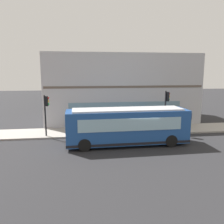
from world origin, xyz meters
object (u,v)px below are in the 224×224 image
traffic_light_down_block (46,108)px  pedestrian_near_building_entrance (190,118)px  city_bus_nearside (127,127)px  fire_hydrant (176,124)px  traffic_light_near_corner (167,104)px  pedestrian_walking_along_curb (80,121)px  pedestrian_by_light_pole (98,121)px  pedestrian_near_hydrant (112,122)px

traffic_light_down_block → pedestrian_near_building_entrance: size_ratio=2.13×
city_bus_nearside → fire_hydrant: bearing=-53.3°
traffic_light_near_corner → city_bus_nearside: bearing=122.9°
fire_hydrant → pedestrian_walking_along_curb: pedestrian_walking_along_curb is taller
traffic_light_near_corner → traffic_light_down_block: size_ratio=1.07×
fire_hydrant → pedestrian_by_light_pole: 8.44m
traffic_light_near_corner → pedestrian_by_light_pole: (1.32, 6.54, -1.84)m
city_bus_nearside → fire_hydrant: size_ratio=13.63×
city_bus_nearside → pedestrian_near_building_entrance: size_ratio=5.64×
traffic_light_down_block → fire_hydrant: (1.63, -13.25, -2.30)m
pedestrian_near_building_entrance → pedestrian_walking_along_curb: size_ratio=1.14×
traffic_light_down_block → pedestrian_by_light_pole: (1.12, -4.85, -1.65)m
pedestrian_near_hydrant → pedestrian_near_building_entrance: (1.08, -8.58, -0.02)m
pedestrian_by_light_pole → traffic_light_down_block: bearing=103.0°
fire_hydrant → pedestrian_near_building_entrance: (-0.28, -1.44, 0.67)m
fire_hydrant → pedestrian_near_building_entrance: pedestrian_near_building_entrance is taller
traffic_light_down_block → pedestrian_walking_along_curb: size_ratio=2.43×
fire_hydrant → pedestrian_near_hydrant: size_ratio=0.41×
traffic_light_near_corner → fire_hydrant: size_ratio=5.52×
city_bus_nearside → pedestrian_near_building_entrance: 8.97m
pedestrian_near_building_entrance → pedestrian_by_light_pole: (-0.23, 9.84, -0.03)m
pedestrian_walking_along_curb → pedestrian_by_light_pole: bearing=-118.9°
city_bus_nearside → pedestrian_near_building_entrance: city_bus_nearside is taller
traffic_light_down_block → pedestrian_walking_along_curb: 4.09m
traffic_light_near_corner → fire_hydrant: traffic_light_near_corner is taller
pedestrian_near_building_entrance → pedestrian_walking_along_curb: 11.70m
traffic_light_near_corner → pedestrian_near_hydrant: traffic_light_near_corner is taller
fire_hydrant → pedestrian_near_building_entrance: 1.61m
traffic_light_near_corner → pedestrian_by_light_pole: 6.92m
fire_hydrant → pedestrian_by_light_pole: (-0.51, 8.40, 0.64)m
pedestrian_near_building_entrance → pedestrian_walking_along_curb: pedestrian_near_building_entrance is taller
pedestrian_near_hydrant → pedestrian_by_light_pole: pedestrian_near_hydrant is taller
traffic_light_near_corner → pedestrian_near_hydrant: 5.59m
fire_hydrant → traffic_light_down_block: bearing=97.0°
traffic_light_near_corner → pedestrian_walking_along_curb: size_ratio=2.61×
traffic_light_down_block → pedestrian_near_building_entrance: traffic_light_down_block is taller
traffic_light_near_corner → pedestrian_by_light_pole: traffic_light_near_corner is taller
traffic_light_near_corner → pedestrian_walking_along_curb: bearing=74.4°
pedestrian_by_light_pole → traffic_light_near_corner: bearing=-101.5°
fire_hydrant → pedestrian_walking_along_curb: 10.26m
traffic_light_down_block → pedestrian_near_building_entrance: bearing=-84.8°
pedestrian_near_building_entrance → city_bus_nearside: bearing=119.7°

